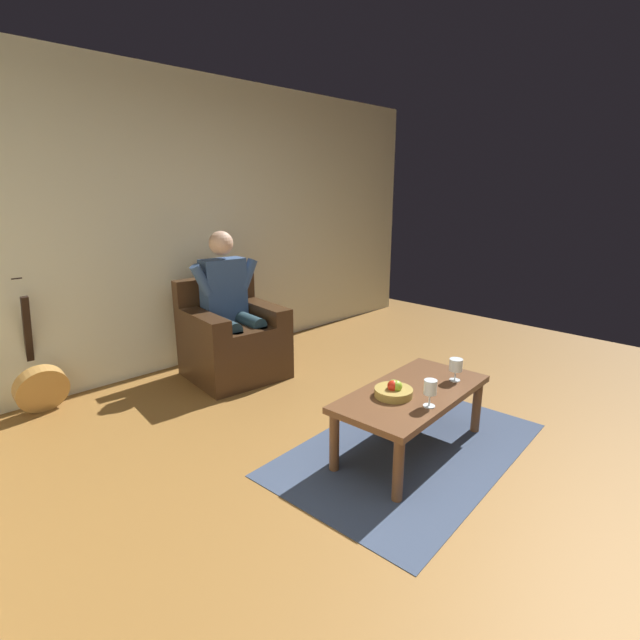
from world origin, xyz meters
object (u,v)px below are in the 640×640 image
guitar (40,384)px  fruit_bowl (394,390)px  person_seated (230,301)px  wine_glass_far (430,389)px  armchair (232,341)px  wine_glass_near (456,366)px  coffee_table (412,399)px

guitar → fruit_bowl: guitar is taller
person_seated → wine_glass_far: bearing=94.4°
person_seated → armchair: bearing=90.0°
guitar → wine_glass_near: (-1.85, 2.39, 0.29)m
wine_glass_far → fruit_bowl: bearing=-81.9°
person_seated → wine_glass_near: person_seated is taller
wine_glass_near → armchair: bearing=-78.7°
guitar → fruit_bowl: (-1.36, 2.25, 0.23)m
person_seated → guitar: person_seated is taller
person_seated → wine_glass_near: 2.03m
armchair → fruit_bowl: 1.85m
guitar → coffee_table: bearing=123.6°
armchair → coffee_table: armchair is taller
guitar → fruit_bowl: size_ratio=4.37×
wine_glass_near → wine_glass_far: wine_glass_far is taller
armchair → guitar: 1.51m
coffee_table → wine_glass_near: wine_glass_near is taller
coffee_table → wine_glass_far: (0.12, 0.20, 0.17)m
armchair → wine_glass_far: bearing=94.4°
person_seated → wine_glass_far: person_seated is taller
wine_glass_far → coffee_table: bearing=-122.0°
person_seated → wine_glass_far: 2.09m
coffee_table → fruit_bowl: fruit_bowl is taller
coffee_table → guitar: 2.75m
armchair → wine_glass_far: 2.09m
wine_glass_far → wine_glass_near: bearing=-168.5°
coffee_table → wine_glass_far: 0.29m
person_seated → coffee_table: size_ratio=1.13×
guitar → wine_glass_near: guitar is taller
fruit_bowl → person_seated: bearing=-92.9°
coffee_table → wine_glass_near: bearing=162.4°
wine_glass_near → person_seated: bearing=-78.8°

